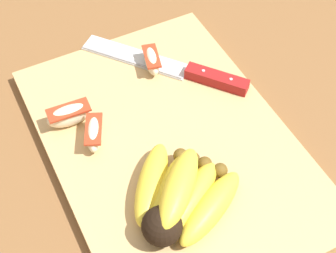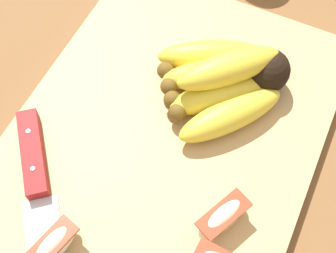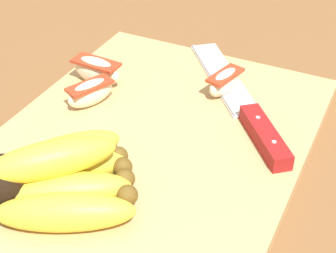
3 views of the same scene
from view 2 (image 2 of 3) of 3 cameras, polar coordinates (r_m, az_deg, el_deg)
name	(u,v)px [view 2 (image 2 of 3)]	position (r m, az deg, el deg)	size (l,w,h in m)	color
ground_plane	(173,160)	(0.53, 0.64, -4.08)	(6.00, 6.00, 0.00)	brown
cutting_board	(159,149)	(0.53, -1.10, -2.78)	(0.47, 0.33, 0.02)	tan
banana_bunch	(227,80)	(0.54, 7.09, 5.60)	(0.17, 0.17, 0.06)	black
chefs_knife	(39,196)	(0.50, -15.32, -8.09)	(0.23, 0.20, 0.02)	silver
apple_wedge_near	(54,245)	(0.47, -13.63, -13.77)	(0.06, 0.03, 0.03)	#F4E5C1
apple_wedge_far	(223,217)	(0.47, 6.64, -10.83)	(0.06, 0.05, 0.03)	#F4E5C1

